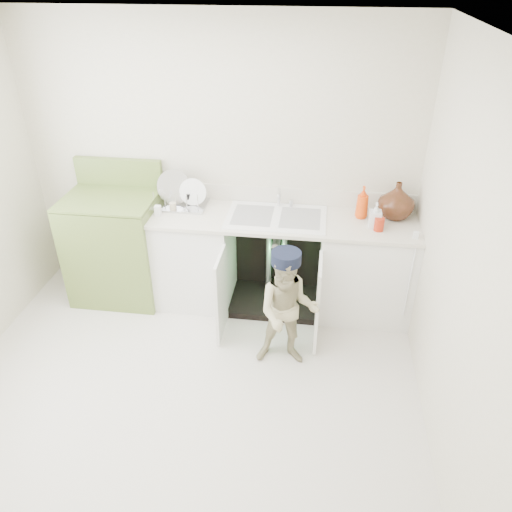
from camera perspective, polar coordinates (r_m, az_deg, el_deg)
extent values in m
plane|color=beige|center=(3.95, -8.03, -14.91)|extent=(3.50, 3.50, 0.00)
cube|color=beige|center=(4.49, -4.29, 10.55)|extent=(3.50, 2.50, 0.02)
cube|color=beige|center=(2.13, -21.56, -19.73)|extent=(3.50, 2.50, 0.02)
cube|color=beige|center=(3.17, 22.28, -1.27)|extent=(2.50, 3.00, 0.02)
plane|color=white|center=(2.78, -12.11, 23.81)|extent=(3.50, 3.50, 0.00)
cube|color=white|center=(4.65, -7.65, -0.18)|extent=(0.80, 0.60, 0.86)
cube|color=white|center=(4.53, 12.34, -1.61)|extent=(0.80, 0.60, 0.86)
cube|color=black|center=(4.75, 2.54, 0.82)|extent=(0.80, 0.06, 0.86)
cube|color=black|center=(4.74, 2.11, -5.00)|extent=(0.80, 0.60, 0.06)
cylinder|color=gray|center=(4.60, 1.47, 0.03)|extent=(0.05, 0.05, 0.70)
cylinder|color=gray|center=(4.58, 3.21, -0.09)|extent=(0.05, 0.05, 0.70)
cylinder|color=gray|center=(4.46, 2.32, 1.51)|extent=(0.07, 0.18, 0.07)
cube|color=white|center=(4.17, -4.00, -4.47)|extent=(0.03, 0.40, 0.76)
cube|color=white|center=(4.11, 7.07, -5.33)|extent=(0.02, 0.40, 0.76)
cube|color=silver|center=(4.29, 2.33, 4.25)|extent=(2.44, 0.64, 0.03)
cube|color=silver|center=(4.51, 2.73, 6.92)|extent=(2.44, 0.02, 0.15)
cube|color=white|center=(4.29, 2.33, 4.37)|extent=(0.85, 0.55, 0.02)
cube|color=gray|center=(4.30, -0.39, 4.66)|extent=(0.34, 0.40, 0.01)
cube|color=gray|center=(4.27, 5.08, 4.31)|extent=(0.34, 0.40, 0.01)
cylinder|color=silver|center=(4.44, 2.65, 6.73)|extent=(0.03, 0.03, 0.17)
cylinder|color=silver|center=(4.36, 2.59, 7.31)|extent=(0.02, 0.14, 0.02)
cylinder|color=silver|center=(4.46, 4.05, 6.06)|extent=(0.04, 0.04, 0.06)
cylinder|color=white|center=(4.25, 17.15, -2.79)|extent=(0.01, 0.01, 0.70)
cube|color=white|center=(4.14, 17.81, 2.28)|extent=(0.04, 0.02, 0.06)
cube|color=silver|center=(4.54, -8.74, 5.85)|extent=(0.49, 0.33, 0.02)
cylinder|color=silver|center=(4.54, -9.30, 7.00)|extent=(0.31, 0.11, 0.30)
cylinder|color=white|center=(4.48, -7.18, 6.68)|extent=(0.24, 0.06, 0.24)
cylinder|color=silver|center=(4.48, -11.60, 6.37)|extent=(0.01, 0.01, 0.14)
cylinder|color=silver|center=(4.45, -10.39, 6.32)|extent=(0.01, 0.01, 0.14)
cylinder|color=silver|center=(4.42, -9.16, 6.27)|extent=(0.01, 0.01, 0.14)
cylinder|color=silver|center=(4.39, -7.92, 6.22)|extent=(0.01, 0.01, 0.14)
cylinder|color=silver|center=(4.37, -6.66, 6.16)|extent=(0.01, 0.01, 0.14)
imported|color=#482214|center=(4.38, 15.78, 6.15)|extent=(0.30, 0.30, 0.32)
imported|color=#E4430C|center=(4.32, 12.07, 6.02)|extent=(0.11, 0.11, 0.28)
imported|color=silver|center=(4.20, 13.49, 4.56)|extent=(0.10, 0.10, 0.21)
cylinder|color=#A6230E|center=(4.17, 13.89, 3.53)|extent=(0.08, 0.08, 0.11)
cylinder|color=#B41A0F|center=(4.58, -12.37, 6.23)|extent=(0.05, 0.05, 0.10)
cylinder|color=#BEAC8B|center=(4.43, -9.47, 5.55)|extent=(0.06, 0.06, 0.08)
cylinder|color=black|center=(4.50, -7.71, 6.38)|extent=(0.04, 0.04, 0.12)
cube|color=white|center=(4.38, -11.16, 5.10)|extent=(0.05, 0.05, 0.09)
cube|color=olive|center=(4.81, -15.59, 0.85)|extent=(0.81, 0.65, 0.98)
cube|color=olive|center=(4.58, -16.48, 6.32)|extent=(0.81, 0.65, 0.02)
cube|color=olive|center=(4.77, -15.43, 9.23)|extent=(0.81, 0.06, 0.26)
cylinder|color=black|center=(4.54, -19.57, 5.44)|extent=(0.18, 0.18, 0.02)
cylinder|color=silver|center=(4.53, -19.60, 5.58)|extent=(0.21, 0.21, 0.01)
cylinder|color=black|center=(4.80, -17.99, 7.12)|extent=(0.18, 0.18, 0.02)
cylinder|color=silver|center=(4.79, -18.01, 7.25)|extent=(0.21, 0.21, 0.01)
cylinder|color=black|center=(4.37, -14.80, 5.28)|extent=(0.18, 0.18, 0.02)
cylinder|color=silver|center=(4.37, -14.82, 5.42)|extent=(0.21, 0.21, 0.01)
cylinder|color=black|center=(4.64, -13.42, 7.01)|extent=(0.18, 0.18, 0.02)
cylinder|color=silver|center=(4.64, -13.44, 7.14)|extent=(0.21, 0.21, 0.01)
imported|color=#BEB588|center=(3.84, 3.64, -6.30)|extent=(0.51, 0.41, 0.99)
cylinder|color=black|center=(3.57, 3.88, -0.37)|extent=(0.23, 0.23, 0.09)
cube|color=black|center=(3.68, 3.87, -0.02)|extent=(0.18, 0.10, 0.01)
cube|color=black|center=(4.07, 2.22, 0.00)|extent=(0.07, 0.01, 0.14)
cube|color=#26F23F|center=(4.07, 2.21, -0.05)|extent=(0.06, 0.00, 0.12)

